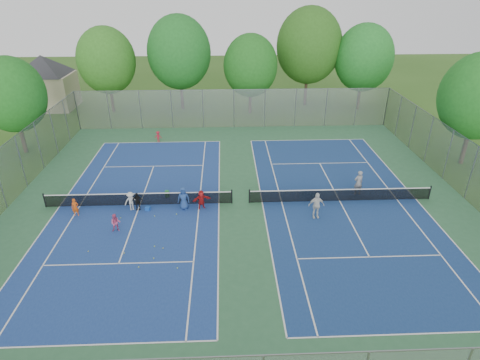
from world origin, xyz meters
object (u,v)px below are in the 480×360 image
Objects in this scene: net_left at (139,199)px; ball_crate at (148,208)px; ball_hopper at (167,194)px; net_right at (340,195)px; instructor at (358,183)px.

ball_crate is (0.67, -0.70, -0.33)m from net_left.
net_left is 2.09m from ball_hopper.
ball_hopper is (1.77, 1.08, -0.20)m from net_left.
ball_hopper is (1.10, 1.78, 0.12)m from ball_crate.
ball_crate is (-13.33, -0.70, -0.33)m from net_right.
net_left is at bearing 133.67° from ball_crate.
ball_crate is 2.10m from ball_hopper.
net_right is 13.35m from ball_crate.
net_left is at bearing -148.71° from ball_hopper.
instructor is (13.73, -0.16, 0.69)m from ball_hopper.
instructor is at bearing 6.23° from ball_crate.
instructor reaches higher than ball_crate.
ball_crate is 0.60× the size of ball_hopper.
net_right reaches higher than ball_hopper.
net_left is at bearing -8.52° from instructor.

